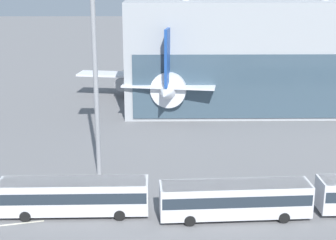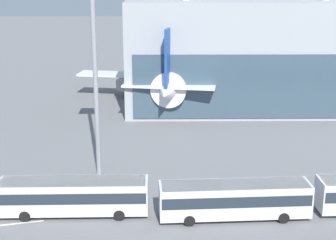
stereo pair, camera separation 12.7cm
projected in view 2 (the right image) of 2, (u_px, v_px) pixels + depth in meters
airliner_at_gate_far at (182, 70)px, 89.10m from camera, size 36.51×40.97×13.76m
shuttle_bus_1 at (74, 195)px, 46.51m from camera, size 13.50×2.99×3.30m
shuttle_bus_2 at (235, 198)px, 45.85m from camera, size 13.60×3.50×3.30m
lane_stripe_1 at (5, 225)px, 45.06m from camera, size 6.51×1.77×0.01m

